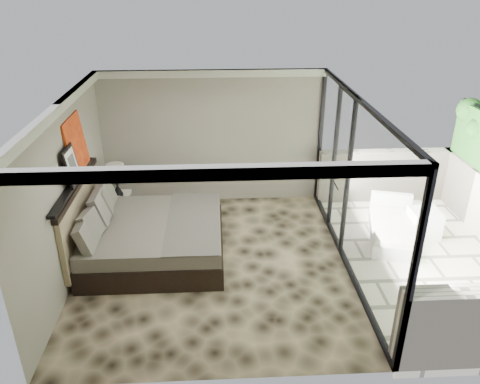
{
  "coord_description": "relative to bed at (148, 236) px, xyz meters",
  "views": [
    {
      "loc": [
        0.08,
        -6.68,
        4.54
      ],
      "look_at": [
        0.46,
        0.4,
        1.16
      ],
      "focal_mm": 35.0,
      "sensor_mm": 36.0,
      "label": 1
    }
  ],
  "objects": [
    {
      "name": "ottoman",
      "position": [
        5.04,
        0.39,
        -0.12
      ],
      "size": [
        0.54,
        0.54,
        0.52
      ],
      "primitive_type": "cube",
      "rotation": [
        0.0,
        0.0,
        -0.04
      ],
      "color": "white",
      "rests_on": "terrace_slab"
    },
    {
      "name": "nightstand",
      "position": [
        -0.78,
        1.4,
        -0.13
      ],
      "size": [
        0.6,
        0.6,
        0.5
      ],
      "primitive_type": "cube",
      "rotation": [
        0.0,
        0.0,
        -0.23
      ],
      "color": "black",
      "rests_on": "floor"
    },
    {
      "name": "framed_print",
      "position": [
        -1.01,
        -0.27,
        1.44
      ],
      "size": [
        0.11,
        0.5,
        0.6
      ],
      "primitive_type": "cube",
      "rotation": [
        0.0,
        -0.14,
        0.0
      ],
      "color": "black",
      "rests_on": "picture_ledge"
    },
    {
      "name": "table_lamp",
      "position": [
        -0.76,
        1.44,
        0.54
      ],
      "size": [
        0.34,
        0.34,
        0.63
      ],
      "color": "black",
      "rests_on": "nightstand"
    },
    {
      "name": "floor",
      "position": [
        1.13,
        -0.34,
        -0.38
      ],
      "size": [
        5.0,
        5.0,
        0.0
      ],
      "primitive_type": "plane",
      "color": "black",
      "rests_on": "ground"
    },
    {
      "name": "lounger",
      "position": [
        4.44,
        0.34,
        -0.19
      ],
      "size": [
        1.15,
        1.71,
        0.61
      ],
      "rotation": [
        0.0,
        0.0,
        -0.26
      ],
      "color": "silver",
      "rests_on": "terrace_slab"
    },
    {
      "name": "glass_wall",
      "position": [
        3.38,
        -0.34,
        1.02
      ],
      "size": [
        0.08,
        5.0,
        2.8
      ],
      "primitive_type": "cube",
      "color": "white",
      "rests_on": "floor"
    },
    {
      "name": "terrace_slab",
      "position": [
        4.88,
        -0.34,
        -0.44
      ],
      "size": [
        3.0,
        5.0,
        0.12
      ],
      "primitive_type": "cube",
      "color": "silver",
      "rests_on": "ground"
    },
    {
      "name": "bed",
      "position": [
        0.0,
        0.0,
        0.0
      ],
      "size": [
        2.39,
        2.31,
        1.33
      ],
      "color": "black",
      "rests_on": "floor"
    },
    {
      "name": "abstract_canvas",
      "position": [
        -1.07,
        0.29,
        1.59
      ],
      "size": [
        0.13,
        0.9,
        0.9
      ],
      "primitive_type": "cube",
      "rotation": [
        0.0,
        -0.1,
        0.0
      ],
      "color": "#B7440F",
      "rests_on": "picture_ledge"
    },
    {
      "name": "back_wall",
      "position": [
        1.13,
        2.15,
        1.02
      ],
      "size": [
        4.5,
        0.02,
        2.8
      ],
      "primitive_type": "cube",
      "color": "gray",
      "rests_on": "floor"
    },
    {
      "name": "left_wall",
      "position": [
        -1.11,
        -0.34,
        1.02
      ],
      "size": [
        0.02,
        5.0,
        2.8
      ],
      "primitive_type": "cube",
      "color": "gray",
      "rests_on": "floor"
    },
    {
      "name": "ceiling",
      "position": [
        1.13,
        -0.34,
        2.41
      ],
      "size": [
        4.5,
        5.0,
        0.02
      ],
      "primitive_type": "cube",
      "color": "silver",
      "rests_on": "back_wall"
    },
    {
      "name": "picture_ledge",
      "position": [
        -1.05,
        -0.24,
        1.12
      ],
      "size": [
        0.12,
        2.2,
        0.05
      ],
      "primitive_type": "cube",
      "color": "black",
      "rests_on": "left_wall"
    }
  ]
}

